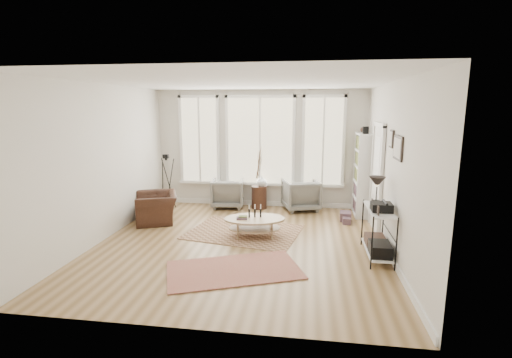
# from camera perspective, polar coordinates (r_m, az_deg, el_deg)

# --- Properties ---
(room) EXTENTS (5.50, 5.54, 2.90)m
(room) POSITION_cam_1_polar(r_m,az_deg,el_deg) (6.62, -2.24, 1.87)
(room) COLOR #9D7C52
(room) RESTS_ON ground
(bay_window) EXTENTS (4.14, 0.12, 2.24)m
(bay_window) POSITION_cam_1_polar(r_m,az_deg,el_deg) (9.24, 0.61, 5.61)
(bay_window) COLOR #D8C787
(bay_window) RESTS_ON ground
(door) EXTENTS (0.09, 1.06, 2.22)m
(door) POSITION_cam_1_polar(r_m,az_deg,el_deg) (7.80, 18.10, 0.46)
(door) COLOR silver
(door) RESTS_ON ground
(bookcase) EXTENTS (0.31, 0.85, 2.06)m
(bookcase) POSITION_cam_1_polar(r_m,az_deg,el_deg) (8.85, 16.01, 0.68)
(bookcase) COLOR white
(bookcase) RESTS_ON ground
(low_shelf) EXTENTS (0.38, 1.08, 1.30)m
(low_shelf) POSITION_cam_1_polar(r_m,az_deg,el_deg) (6.53, 18.29, -7.08)
(low_shelf) COLOR white
(low_shelf) RESTS_ON ground
(wall_art) EXTENTS (0.04, 0.88, 0.44)m
(wall_art) POSITION_cam_1_polar(r_m,az_deg,el_deg) (6.32, 20.76, 4.86)
(wall_art) COLOR black
(wall_art) RESTS_ON ground
(rug_main) EXTENTS (2.41, 1.98, 0.01)m
(rug_main) POSITION_cam_1_polar(r_m,az_deg,el_deg) (7.54, -1.84, -8.11)
(rug_main) COLOR brown
(rug_main) RESTS_ON ground
(rug_runner) EXTENTS (2.28, 1.78, 0.01)m
(rug_runner) POSITION_cam_1_polar(r_m,az_deg,el_deg) (5.89, -3.42, -13.74)
(rug_runner) COLOR maroon
(rug_runner) RESTS_ON ground
(coffee_table) EXTENTS (1.28, 0.93, 0.54)m
(coffee_table) POSITION_cam_1_polar(r_m,az_deg,el_deg) (7.21, -0.28, -6.64)
(coffee_table) COLOR tan
(coffee_table) RESTS_ON ground
(armchair_left) EXTENTS (0.86, 0.88, 0.72)m
(armchair_left) POSITION_cam_1_polar(r_m,az_deg,el_deg) (9.31, -4.34, -2.16)
(armchair_left) COLOR slate
(armchair_left) RESTS_ON ground
(armchair_right) EXTENTS (1.02, 1.03, 0.75)m
(armchair_right) POSITION_cam_1_polar(r_m,az_deg,el_deg) (9.10, 6.89, -2.43)
(armchair_right) COLOR slate
(armchair_right) RESTS_ON ground
(side_table) EXTENTS (0.38, 0.38, 1.58)m
(side_table) POSITION_cam_1_polar(r_m,az_deg,el_deg) (9.10, 0.50, 0.12)
(side_table) COLOR #371F16
(side_table) RESTS_ON ground
(vase) EXTENTS (0.27, 0.27, 0.27)m
(vase) POSITION_cam_1_polar(r_m,az_deg,el_deg) (9.10, 0.90, -0.28)
(vase) COLOR silver
(vase) RESTS_ON side_table
(accent_chair) EXTENTS (1.23, 1.16, 0.63)m
(accent_chair) POSITION_cam_1_polar(r_m,az_deg,el_deg) (8.42, -15.05, -4.26)
(accent_chair) COLOR #371F16
(accent_chair) RESTS_ON ground
(tripod_camera) EXTENTS (0.47, 0.47, 1.35)m
(tripod_camera) POSITION_cam_1_polar(r_m,az_deg,el_deg) (9.37, -13.52, -0.72)
(tripod_camera) COLOR black
(tripod_camera) RESTS_ON ground
(book_stack_near) EXTENTS (0.26, 0.32, 0.20)m
(book_stack_near) POSITION_cam_1_polar(r_m,az_deg,el_deg) (8.48, 13.60, -5.60)
(book_stack_near) COLOR brown
(book_stack_near) RESTS_ON ground
(book_stack_far) EXTENTS (0.17, 0.21, 0.14)m
(book_stack_far) POSITION_cam_1_polar(r_m,az_deg,el_deg) (8.27, 13.74, -6.25)
(book_stack_far) COLOR brown
(book_stack_far) RESTS_ON ground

